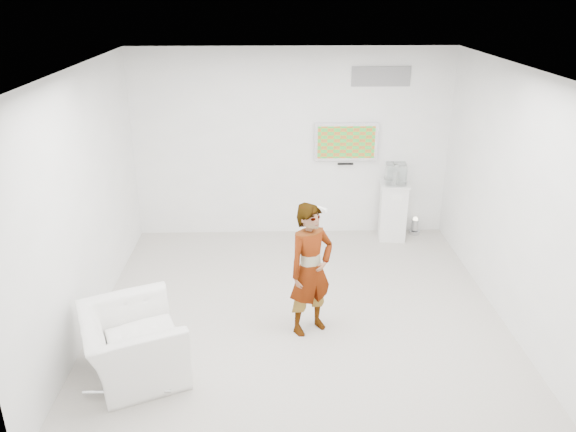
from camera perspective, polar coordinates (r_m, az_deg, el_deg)
The scene contains 10 objects.
room at distance 6.55m, azimuth 1.18°, elevation 1.64°, with size 5.01×5.01×3.00m.
tv at distance 8.94m, azimuth 5.91°, elevation 7.52°, with size 1.00×0.08×0.60m, color silver.
logo_decal at distance 8.86m, azimuth 9.44°, elevation 13.81°, with size 0.90×0.02×0.30m, color gray.
person at distance 6.47m, azimuth 2.32°, elevation -5.46°, with size 0.58×0.38×1.60m, color white.
armchair at distance 6.21m, azimuth -15.50°, elevation -12.40°, with size 1.11×0.97×0.72m, color white.
pedestal at distance 9.17m, azimuth 10.61°, elevation 0.51°, with size 0.46×0.46×0.94m, color white.
floor_uplight at distance 9.51m, azimuth 12.77°, elevation -0.98°, with size 0.18×0.18×0.28m, color silver.
vitrine at distance 8.96m, azimuth 10.89°, elevation 4.23°, with size 0.31×0.31×0.31m, color white.
console at distance 8.98m, azimuth 10.86°, elevation 3.89°, with size 0.05×0.15×0.20m, color white.
wii_remote at distance 6.45m, azimuth 3.42°, elevation 0.69°, with size 0.04×0.15×0.04m, color white.
Camera 1 is at (-0.32, -6.12, 3.80)m, focal length 35.00 mm.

